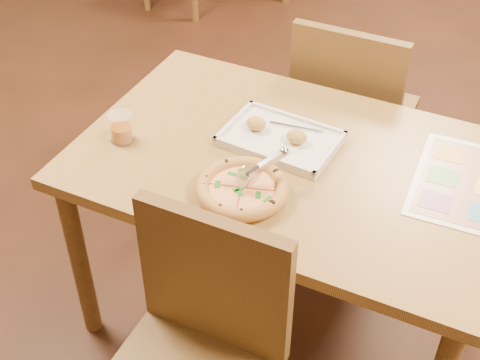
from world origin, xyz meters
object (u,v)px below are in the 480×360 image
at_px(pizza_cutter, 260,168).
at_px(glass_tumbler, 121,129).
at_px(dining_table, 290,179).
at_px(pizza, 242,188).
at_px(chair_far, 350,102).
at_px(menu, 467,183).
at_px(plate, 240,192).
at_px(appetizer_tray, 280,138).
at_px(chair_near, 199,336).

xyz_separation_m(pizza_cutter, glass_tumbler, (-0.49, 0.03, -0.04)).
bearing_deg(glass_tumbler, pizza_cutter, -3.86).
bearing_deg(dining_table, pizza, -105.53).
height_order(chair_far, menu, chair_far).
distance_m(plate, appetizer_tray, 0.27).
bearing_deg(dining_table, menu, 12.19).
bearing_deg(plate, pizza, -27.26).
bearing_deg(pizza_cutter, chair_near, -140.45).
xyz_separation_m(chair_far, pizza_cutter, (-0.02, -0.78, 0.24)).
relative_size(plate, glass_tumbler, 2.53).
bearing_deg(plate, chair_far, 85.11).
bearing_deg(plate, pizza_cutter, 39.43).
relative_size(chair_far, appetizer_tray, 1.29).
xyz_separation_m(pizza_cutter, menu, (0.53, 0.29, -0.08)).
bearing_deg(plate, dining_table, 72.03).
distance_m(chair_near, chair_far, 1.20).
height_order(chair_near, appetizer_tray, chair_near).
relative_size(pizza, glass_tumbler, 2.83).
relative_size(plate, pizza_cutter, 1.80).
relative_size(chair_far, pizza_cutter, 3.55).
bearing_deg(glass_tumbler, chair_near, -41.65).
relative_size(dining_table, pizza_cutter, 9.82).
height_order(pizza, pizza_cutter, pizza_cutter).
height_order(chair_near, chair_far, same).
xyz_separation_m(chair_near, chair_far, (-0.00, 1.20, 0.00)).
relative_size(chair_far, plate, 1.97).
bearing_deg(plate, chair_near, -79.74).
distance_m(pizza, pizza_cutter, 0.08).
height_order(plate, appetizer_tray, appetizer_tray).
height_order(dining_table, menu, menu).
bearing_deg(pizza_cutter, pizza, 175.07).
bearing_deg(glass_tumbler, chair_far, 55.54).
relative_size(chair_near, pizza, 1.76).
relative_size(chair_near, menu, 1.14).
bearing_deg(chair_near, menu, 54.71).
xyz_separation_m(plate, pizza, (0.01, -0.00, 0.02)).
bearing_deg(pizza, chair_near, -80.90).
xyz_separation_m(dining_table, chair_near, (0.00, -0.60, -0.07)).
distance_m(chair_far, pizza, 0.84).
height_order(chair_far, pizza_cutter, chair_far).
distance_m(chair_near, pizza_cutter, 0.49).
bearing_deg(chair_far, chair_near, 90.00).
bearing_deg(pizza_cutter, appetizer_tray, 45.70).
height_order(chair_near, pizza, chair_near).
height_order(dining_table, pizza_cutter, pizza_cutter).
distance_m(dining_table, plate, 0.24).
distance_m(chair_near, appetizer_tray, 0.68).
relative_size(dining_table, chair_far, 2.77).
bearing_deg(chair_far, menu, 135.56).
bearing_deg(appetizer_tray, pizza_cutter, -80.48).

